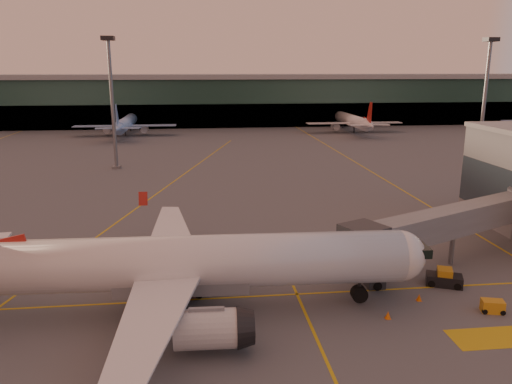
{
  "coord_description": "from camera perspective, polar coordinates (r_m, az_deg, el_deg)",
  "views": [
    {
      "loc": [
        -3.36,
        -35.44,
        19.71
      ],
      "look_at": [
        3.4,
        23.18,
        5.0
      ],
      "focal_mm": 35.0,
      "sensor_mm": 36.0,
      "label": 1
    }
  ],
  "objects": [
    {
      "name": "mast_west_near",
      "position": [
        102.91,
        -16.17,
        10.76
      ],
      "size": [
        2.4,
        2.4,
        25.6
      ],
      "color": "slate",
      "rests_on": "ground"
    },
    {
      "name": "pushback_tug",
      "position": [
        50.22,
        20.71,
        -9.24
      ],
      "size": [
        3.6,
        2.78,
        1.64
      ],
      "rotation": [
        0.0,
        0.0,
        -0.39
      ],
      "color": "black",
      "rests_on": "ground"
    },
    {
      "name": "cone_wing_left",
      "position": [
        58.31,
        -8.83,
        -5.64
      ],
      "size": [
        0.46,
        0.46,
        0.59
      ],
      "color": "orange",
      "rests_on": "ground"
    },
    {
      "name": "cone_nose",
      "position": [
        46.57,
        18.14,
        -11.38
      ],
      "size": [
        0.48,
        0.48,
        0.62
      ],
      "color": "orange",
      "rests_on": "ground"
    },
    {
      "name": "distant_aircraft_row",
      "position": [
        155.7,
        -13.11,
        6.36
      ],
      "size": [
        290.0,
        34.0,
        13.0
      ],
      "color": "#82A5DA",
      "rests_on": "ground"
    },
    {
      "name": "ground",
      "position": [
        40.69,
        -1.06,
        -14.98
      ],
      "size": [
        600.0,
        600.0,
        0.0
      ],
      "primitive_type": "plane",
      "color": "#4C4F54",
      "rests_on": "ground"
    },
    {
      "name": "jet_bridge",
      "position": [
        55.89,
        22.62,
        -3.06
      ],
      "size": [
        27.52,
        15.24,
        6.16
      ],
      "color": "slate",
      "rests_on": "ground"
    },
    {
      "name": "terminal",
      "position": [
        177.6,
        -5.58,
        10.4
      ],
      "size": [
        400.0,
        20.0,
        17.6
      ],
      "color": "#19382D",
      "rests_on": "ground"
    },
    {
      "name": "taxi_markings",
      "position": [
        82.41,
        -9.14,
        -0.02
      ],
      "size": [
        100.12,
        173.0,
        0.01
      ],
      "color": "gold",
      "rests_on": "ground"
    },
    {
      "name": "catering_truck",
      "position": [
        45.8,
        -8.1,
        -8.63
      ],
      "size": [
        5.42,
        3.96,
        3.86
      ],
      "rotation": [
        0.0,
        0.0,
        -0.41
      ],
      "color": "#AB181B",
      "rests_on": "ground"
    },
    {
      "name": "main_airplane",
      "position": [
        41.48,
        -8.75,
        -8.24
      ],
      "size": [
        42.06,
        37.83,
        12.7
      ],
      "rotation": [
        0.0,
        0.0,
        -0.03
      ],
      "color": "white",
      "rests_on": "ground"
    },
    {
      "name": "mast_east_near",
      "position": [
        113.68,
        24.74,
        10.3
      ],
      "size": [
        2.4,
        2.4,
        25.6
      ],
      "color": "slate",
      "rests_on": "ground"
    },
    {
      "name": "gpu_cart",
      "position": [
        46.68,
        25.42,
        -11.73
      ],
      "size": [
        2.01,
        1.5,
        1.05
      ],
      "rotation": [
        0.0,
        0.0,
        -0.26
      ],
      "color": "#C48618",
      "rests_on": "ground"
    },
    {
      "name": "cone_fwd",
      "position": [
        42.84,
        14.85,
        -13.43
      ],
      "size": [
        0.5,
        0.5,
        0.64
      ],
      "color": "orange",
      "rests_on": "ground"
    }
  ]
}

